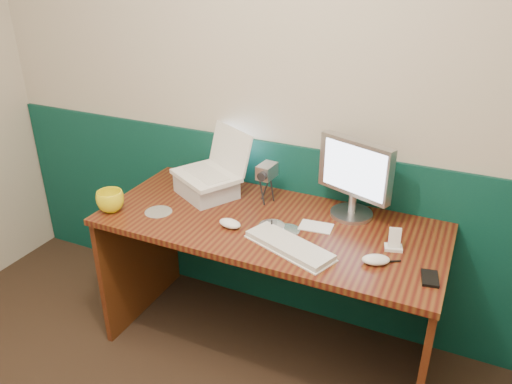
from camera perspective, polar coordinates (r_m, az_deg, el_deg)
The scene contains 19 objects.
back_wall at distance 2.49m, azimuth 2.82°, elevation 11.06°, with size 3.50×0.04×2.50m, color #B9AF9C.
wainscot at distance 2.77m, azimuth 2.39°, elevation -4.16°, with size 3.48×0.02×1.00m, color #073231.
desk at distance 2.53m, azimuth 1.46°, elevation -10.84°, with size 1.60×0.70×0.75m, color #3D100B.
laptop_riser at distance 2.57m, azimuth -5.70°, elevation 0.67°, with size 0.28×0.24×0.10m, color silver.
laptop at distance 2.50m, azimuth -5.88°, elevation 4.45°, with size 0.32×0.25×0.27m, color white, non-canonical shape.
monitor at distance 2.34m, azimuth 11.20°, elevation 1.38°, with size 0.37×0.11×0.37m, color #AAABAF, non-canonical shape.
keyboard at distance 2.12m, azimuth 3.82°, elevation -6.22°, with size 0.40×0.13×0.02m, color silver.
mouse_right at distance 2.08m, azimuth 13.53°, elevation -7.52°, with size 0.11×0.07×0.04m, color silver.
mouse_left at distance 2.27m, azimuth -3.00°, elevation -3.61°, with size 0.11×0.07×0.04m, color white.
mug at distance 2.50m, azimuth -16.31°, elevation -1.00°, with size 0.13×0.13×0.10m, color yellow.
camcorder at distance 2.46m, azimuth 1.24°, elevation 0.81°, with size 0.08×0.12×0.19m, color #ACACB1, non-canonical shape.
cd_spindle at distance 2.25m, azimuth 1.80°, elevation -4.07°, with size 0.12×0.12×0.02m, color silver.
cd_loose_a at distance 2.45m, azimuth -11.09°, elevation -2.24°, with size 0.13×0.13×0.00m, color silver.
cd_loose_b at distance 2.26m, azimuth 3.58°, elevation -4.34°, with size 0.12×0.12×0.00m, color silver.
pen at distance 2.10m, azimuth 14.43°, elevation -7.72°, with size 0.01×0.01×0.14m, color black.
papers at distance 2.30m, azimuth 6.86°, elevation -3.96°, with size 0.15×0.10×0.00m, color white.
dock at distance 2.19m, azimuth 15.42°, elevation -6.16°, with size 0.07×0.05×0.01m, color white.
music_player at distance 2.17m, azimuth 15.57°, elevation -5.03°, with size 0.05×0.01×0.09m, color white.
pda at distance 2.05m, azimuth 19.26°, elevation -9.29°, with size 0.06×0.11×0.01m, color black.
Camera 1 is at (0.90, -0.48, 1.89)m, focal length 35.00 mm.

